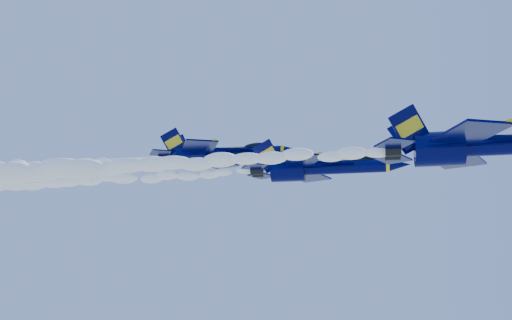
# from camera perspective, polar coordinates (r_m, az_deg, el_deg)

# --- Properties ---
(jet_lead) EXTENTS (19.72, 16.18, 7.33)m
(jet_lead) POSITION_cam_1_polar(r_m,az_deg,el_deg) (58.54, 19.77, 1.24)
(jet_lead) COLOR #000138
(smoke_trail_jet_lead) EXTENTS (46.29, 2.51, 2.26)m
(smoke_trail_jet_lead) POSITION_cam_1_polar(r_m,az_deg,el_deg) (61.39, -10.59, -0.51)
(smoke_trail_jet_lead) COLOR white
(jet_second) EXTENTS (17.27, 14.17, 6.42)m
(jet_second) POSITION_cam_1_polar(r_m,az_deg,el_deg) (70.36, 5.64, -0.66)
(jet_second) COLOR #000138
(smoke_trail_jet_second) EXTENTS (46.29, 2.20, 1.98)m
(smoke_trail_jet_second) POSITION_cam_1_polar(r_m,az_deg,el_deg) (78.63, -17.12, -1.86)
(smoke_trail_jet_second) COLOR white
(jet_third) EXTENTS (17.31, 14.20, 6.43)m
(jet_third) POSITION_cam_1_polar(r_m,az_deg,el_deg) (76.03, -3.07, 0.54)
(jet_third) COLOR #000138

